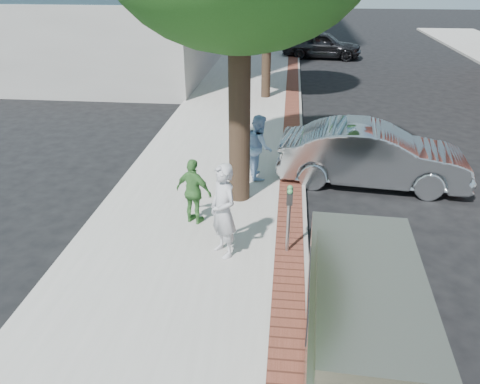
# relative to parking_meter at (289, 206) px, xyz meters

# --- Properties ---
(ground) EXTENTS (120.00, 120.00, 0.00)m
(ground) POSITION_rel_parking_meter_xyz_m (-0.65, 0.47, -1.21)
(ground) COLOR black
(ground) RESTS_ON ground
(sidewalk) EXTENTS (5.00, 60.00, 0.15)m
(sidewalk) POSITION_rel_parking_meter_xyz_m (-2.15, 8.47, -1.13)
(sidewalk) COLOR #9E9991
(sidewalk) RESTS_ON ground
(brick_strip) EXTENTS (0.60, 60.00, 0.01)m
(brick_strip) POSITION_rel_parking_meter_xyz_m (0.05, 8.47, -1.05)
(brick_strip) COLOR brown
(brick_strip) RESTS_ON sidewalk
(curb) EXTENTS (0.10, 60.00, 0.15)m
(curb) POSITION_rel_parking_meter_xyz_m (0.40, 8.47, -1.13)
(curb) COLOR gray
(curb) RESTS_ON ground
(office_base) EXTENTS (18.20, 22.20, 4.00)m
(office_base) POSITION_rel_parking_meter_xyz_m (-13.65, 22.47, 0.79)
(office_base) COLOR gray
(office_base) RESTS_ON ground
(signal_near) EXTENTS (0.70, 0.15, 3.80)m
(signal_near) POSITION_rel_parking_meter_xyz_m (0.25, 22.47, 1.05)
(signal_near) COLOR black
(signal_near) RESTS_ON ground
(parking_meter) EXTENTS (0.12, 0.32, 1.47)m
(parking_meter) POSITION_rel_parking_meter_xyz_m (0.00, 0.00, 0.00)
(parking_meter) COLOR gray
(parking_meter) RESTS_ON sidewalk
(person_gray) EXTENTS (0.82, 0.86, 1.99)m
(person_gray) POSITION_rel_parking_meter_xyz_m (-1.30, -0.23, -0.06)
(person_gray) COLOR #B5B4B9
(person_gray) RESTS_ON sidewalk
(person_officer) EXTENTS (0.84, 0.99, 1.77)m
(person_officer) POSITION_rel_parking_meter_xyz_m (-0.85, 3.74, -0.17)
(person_officer) COLOR #90B5DF
(person_officer) RESTS_ON sidewalk
(person_green) EXTENTS (0.99, 0.69, 1.55)m
(person_green) POSITION_rel_parking_meter_xyz_m (-2.14, 1.00, -0.28)
(person_green) COLOR #44833B
(person_green) RESTS_ON sidewalk
(sedan_silver) EXTENTS (5.22, 2.27, 1.67)m
(sedan_silver) POSITION_rel_parking_meter_xyz_m (2.23, 3.95, -0.37)
(sedan_silver) COLOR #AFB2B6
(sedan_silver) RESTS_ON ground
(bg_car) EXTENTS (5.13, 2.56, 1.68)m
(bg_car) POSITION_rel_parking_meter_xyz_m (1.87, 23.08, -0.37)
(bg_car) COLOR black
(bg_car) RESTS_ON ground
(van) EXTENTS (1.89, 4.45, 1.61)m
(van) POSITION_rel_parking_meter_xyz_m (1.16, -2.67, -0.32)
(van) COLOR gray
(van) RESTS_ON ground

